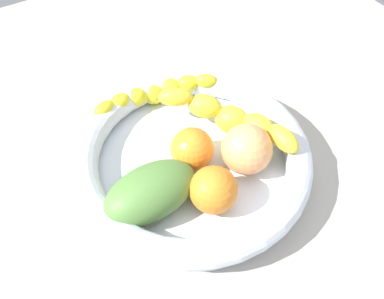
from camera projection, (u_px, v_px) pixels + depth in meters
kitchen_counter at (192, 177)px, 60.31cm from camera, size 120.00×120.00×3.00cm
fruit_bowl at (192, 159)px, 56.77cm from camera, size 33.88×33.88×5.88cm
banana_draped_left at (230, 118)px, 58.43cm from camera, size 13.27×20.19×6.18cm
banana_draped_right at (154, 93)px, 63.13cm from camera, size 20.87×7.36×4.42cm
orange_front at (213, 190)px, 50.69cm from camera, size 6.37×6.37×6.37cm
orange_mid_left at (190, 147)px, 55.29cm from camera, size 6.18×6.18×6.18cm
peach_blush at (247, 149)px, 54.39cm from camera, size 7.18×7.18×7.18cm
mango_green at (151, 192)px, 50.56cm from camera, size 13.23×8.23×6.20cm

